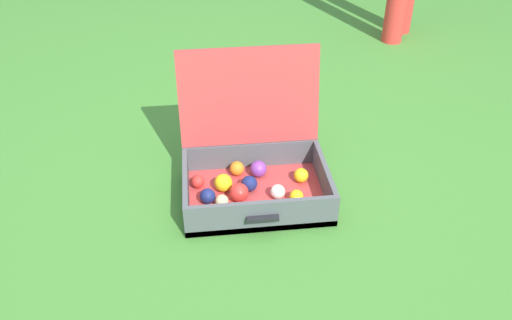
# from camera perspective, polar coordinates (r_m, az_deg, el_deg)

# --- Properties ---
(ground_plane) EXTENTS (16.00, 16.00, 0.00)m
(ground_plane) POSITION_cam_1_polar(r_m,az_deg,el_deg) (2.05, 1.99, -3.27)
(ground_plane) COLOR #3D7A2D
(open_suitcase) EXTENTS (0.53, 0.48, 0.50)m
(open_suitcase) POSITION_cam_1_polar(r_m,az_deg,el_deg) (1.99, -0.38, -0.65)
(open_suitcase) COLOR #B23838
(open_suitcase) RESTS_ON ground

